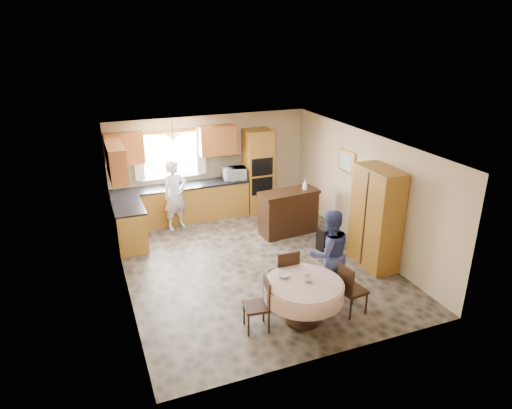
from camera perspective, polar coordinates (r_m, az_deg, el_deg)
The scene contains 36 objects.
floor at distance 9.35m, azimuth -0.26°, elevation -7.35°, with size 5.00×6.00×0.01m, color brown.
ceiling at distance 8.44m, azimuth -0.29°, elevation 7.70°, with size 5.00×6.00×0.01m, color white.
wall_back at distance 11.52m, azimuth -5.70°, elevation 4.92°, with size 5.00×0.02×2.50m, color tan.
wall_front at distance 6.39m, azimuth 9.63°, elevation -9.48°, with size 5.00×0.02×2.50m, color tan.
wall_left at distance 8.32m, azimuth -16.56°, elevation -2.53°, with size 0.02×6.00×2.50m, color tan.
wall_right at distance 9.94m, azimuth 13.29°, elevation 1.74°, with size 0.02×6.00×2.50m, color tan.
window at distance 11.19m, azimuth -10.69°, elevation 6.02°, with size 1.40×0.03×1.10m, color white.
curtain_left at distance 11.02m, azimuth -14.49°, elevation 5.74°, with size 0.22×0.02×1.15m, color white.
curtain_right at distance 11.28m, azimuth -6.90°, elevation 6.63°, with size 0.22×0.02×1.15m, color white.
base_cab_back at distance 11.31m, azimuth -9.27°, elevation 0.09°, with size 3.30×0.60×0.88m, color #B88131.
counter_back at distance 11.15m, azimuth -9.40°, elevation 2.29°, with size 3.30×0.64×0.04m, color black.
base_cab_left at distance 10.31m, azimuth -15.48°, elevation -2.61°, with size 0.60×1.20×0.88m, color #B88131.
counter_left at distance 10.14m, azimuth -15.73°, elevation -0.23°, with size 0.64×1.20×0.04m, color black.
backsplash at distance 11.34m, azimuth -9.81°, elevation 4.07°, with size 3.30×0.02×0.55m, color #C1B388.
wall_cab_left at distance 10.83m, azimuth -16.12°, elevation 6.74°, with size 0.85×0.33×0.72m, color #BA662E.
wall_cab_right at distance 11.23m, azimuth -4.85°, elevation 8.01°, with size 0.90×0.33×0.72m, color #BA662E.
wall_cab_side at distance 9.81m, azimuth -17.10°, elevation 5.15°, with size 0.33×1.20×0.72m, color #BA662E.
oven_tower at distance 11.64m, azimuth 0.22°, elevation 4.23°, with size 0.66×0.62×2.12m, color #B88131.
oven_upper at distance 11.31m, azimuth 0.81°, elevation 4.71°, with size 0.56×0.01×0.45m, color black.
oven_lower at distance 11.46m, azimuth 0.80°, elevation 2.32°, with size 0.56×0.01×0.45m, color black.
pendant at distance 10.60m, azimuth -10.36°, elevation 8.10°, with size 0.36×0.36×0.18m, color beige.
sideboard at distance 10.48m, azimuth 4.09°, elevation -1.16°, with size 1.36×0.56×0.97m, color #331C0E.
space_heater at distance 9.93m, azimuth 8.75°, elevation -4.21°, with size 0.36×0.25×0.50m, color black.
cupboard at distance 9.20m, azimuth 14.78°, elevation -1.62°, with size 0.53×1.06×2.02m, color #B88131.
dining_table at distance 7.43m, azimuth 5.96°, elevation -10.68°, with size 1.28×1.28×0.73m.
chair_left at distance 7.28m, azimuth 0.60°, elevation -12.08°, with size 0.43×0.43×0.88m.
chair_back at distance 7.98m, azimuth 3.73°, elevation -8.45°, with size 0.43×0.43×0.97m.
chair_right at distance 7.76m, azimuth 11.62°, elevation -10.10°, with size 0.44×0.44×0.90m.
framed_picture at distance 10.31m, azimuth 11.28°, elevation 5.29°, with size 0.06×0.59×0.49m.
microwave at distance 11.39m, azimuth -2.72°, elevation 3.88°, with size 0.55×0.37×0.31m, color silver.
person_sink at distance 10.77m, azimuth -10.09°, elevation 1.14°, with size 0.61×0.40×1.66m, color silver.
person_dining at distance 8.06m, azimuth 9.09°, elevation -6.10°, with size 0.79×0.62×1.63m, color navy.
bowl_sideboard at distance 10.22m, azimuth 3.15°, elevation 1.31°, with size 0.20×0.20×0.05m, color #B2B2B2.
bottle_sideboard at distance 10.43m, azimuth 6.13°, elevation 2.32°, with size 0.11×0.11×0.28m, color silver.
cup_table at distance 7.35m, azimuth 6.49°, elevation -9.17°, with size 0.13×0.13×0.10m, color #B2B2B2.
bowl_table at distance 7.44m, azimuth 3.49°, elevation -8.82°, with size 0.20×0.20×0.06m, color #B2B2B2.
Camera 1 is at (-2.96, -7.64, 4.50)m, focal length 32.00 mm.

